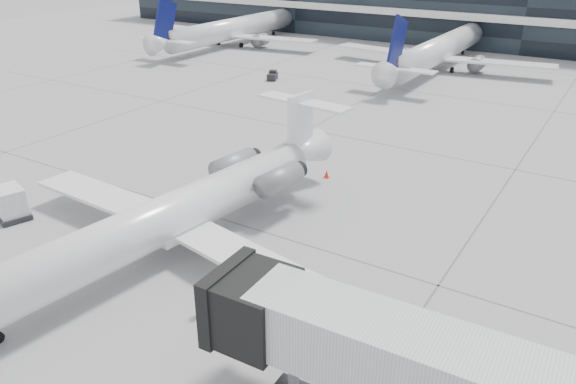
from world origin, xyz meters
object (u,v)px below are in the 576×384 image
Objects in this scene: regional_jet at (170,216)px; ramp_worker at (202,301)px; jet_bridge at (466,383)px; cargo_uld at (10,203)px.

regional_jet is 19.31× the size of ramp_worker.
ramp_worker is at bearing 167.92° from jet_bridge.
jet_bridge reaches higher than cargo_uld.
regional_jet reaches higher than ramp_worker.
jet_bridge is 11.09× the size of ramp_worker.
regional_jet reaches higher than jet_bridge.
regional_jet is 1.74× the size of jet_bridge.
cargo_uld is at bearing 171.04° from jet_bridge.
cargo_uld is (-18.30, 1.53, 0.27)m from ramp_worker.
ramp_worker is 0.53× the size of cargo_uld.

